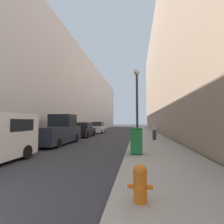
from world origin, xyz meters
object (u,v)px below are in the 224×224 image
Objects in this scene: fire_hydrant at (140,182)px; parked_sedan_near at (84,130)px; parked_sedan_far at (98,128)px; pickup_truck at (58,132)px; lamppost at (137,99)px; trash_bin at (136,141)px; pedestrian_on_sidewalk at (154,130)px.

fire_hydrant is 16.80m from parked_sedan_near.
parked_sedan_far reaches higher than fire_hydrant.
parked_sedan_far is (0.11, 6.75, 0.02)m from parked_sedan_near.
pickup_truck is 6.47m from parked_sedan_near.
fire_hydrant is 9.08m from lamppost.
parked_sedan_far is at bearing 108.99° from trash_bin.
parked_sedan_near is at bearing -90.94° from parked_sedan_far.
parked_sedan_near is at bearing 90.21° from pickup_truck.
lamppost is 0.98× the size of pickup_truck.
lamppost is at bearing 89.12° from trash_bin.
parked_sedan_near is (-6.01, 10.38, -0.04)m from trash_bin.
lamppost reaches higher than trash_bin.
fire_hydrant is at bearing -75.04° from parked_sedan_far.
pickup_truck is at bearing -158.51° from pedestrian_on_sidewalk.
parked_sedan_far is (-5.90, 17.13, -0.02)m from trash_bin.
parked_sedan_far is at bearing 125.92° from pedestrian_on_sidewalk.
lamppost reaches higher than fire_hydrant.
pickup_truck reaches higher than parked_sedan_near.
parked_sedan_far is (-5.99, 22.41, 0.25)m from fire_hydrant.
trash_bin is at bearing -90.88° from lamppost.
lamppost is 1.26× the size of parked_sedan_far.
pedestrian_on_sidewalk is at bearing 67.03° from lamppost.
trash_bin is at bearing -71.01° from parked_sedan_far.
pickup_truck is 1.29× the size of parked_sedan_far.
parked_sedan_near is 2.46× the size of pedestrian_on_sidewalk.
pickup_truck is at bearing -90.38° from parked_sedan_far.
lamppost is at bearing -112.97° from pedestrian_on_sidewalk.
trash_bin reaches higher than fire_hydrant.
lamppost is 15.22m from parked_sedan_far.
lamppost is 4.45m from pedestrian_on_sidewalk.
pickup_truck reaches higher than fire_hydrant.
lamppost is at bearing 90.26° from fire_hydrant.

